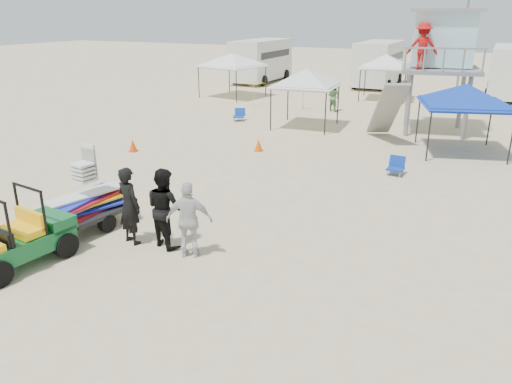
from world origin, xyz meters
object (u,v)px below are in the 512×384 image
at_px(man_left, 129,206).
at_px(lifeguard_tower, 441,44).
at_px(utility_cart, 15,232).
at_px(canopy_blue, 467,87).
at_px(surf_trailer, 91,199).

height_order(man_left, lifeguard_tower, lifeguard_tower).
bearing_deg(utility_cart, canopy_blue, 60.83).
bearing_deg(surf_trailer, canopy_blue, 56.32).
distance_m(utility_cart, lifeguard_tower, 19.34).
bearing_deg(utility_cart, man_left, 53.21).
bearing_deg(man_left, utility_cart, 68.86).
distance_m(man_left, lifeguard_tower, 16.93).
xyz_separation_m(man_left, lifeguard_tower, (4.96, 15.91, 3.02)).
distance_m(surf_trailer, lifeguard_tower, 17.20).
xyz_separation_m(utility_cart, canopy_blue, (8.00, 14.34, 1.80)).
height_order(utility_cart, man_left, man_left).
bearing_deg(canopy_blue, man_left, -117.78).
relative_size(utility_cart, canopy_blue, 0.63).
bearing_deg(canopy_blue, surf_trailer, -123.68).
bearing_deg(man_left, lifeguard_tower, -91.66).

